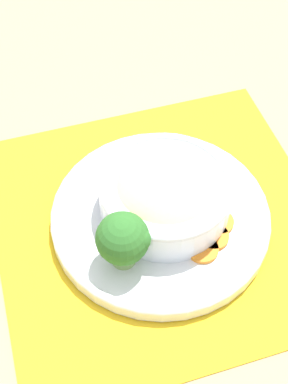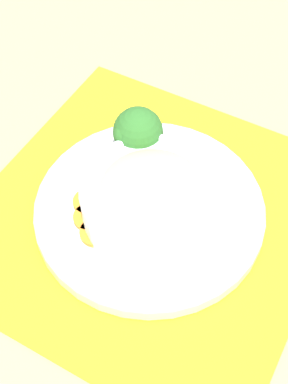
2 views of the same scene
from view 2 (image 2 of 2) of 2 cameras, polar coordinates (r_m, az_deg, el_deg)
ground_plane at (r=0.66m, az=0.58°, el=-2.55°), size 4.00×4.00×0.00m
placemat at (r=0.66m, az=0.58°, el=-2.45°), size 0.46×0.45×0.00m
plate at (r=0.65m, az=0.59°, el=-1.78°), size 0.28×0.28×0.02m
bowl at (r=0.61m, az=0.89°, el=-0.62°), size 0.17×0.17×0.06m
broccoli_floret at (r=0.66m, az=-0.68°, el=6.33°), size 0.06×0.06×0.08m
carrot_slice_near at (r=0.65m, az=-5.91°, el=-1.05°), size 0.04×0.04×0.01m
carrot_slice_middle at (r=0.63m, az=-5.84°, el=-2.71°), size 0.04×0.04×0.01m
carrot_slice_far at (r=0.62m, az=-5.12°, el=-4.31°), size 0.04×0.04×0.01m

